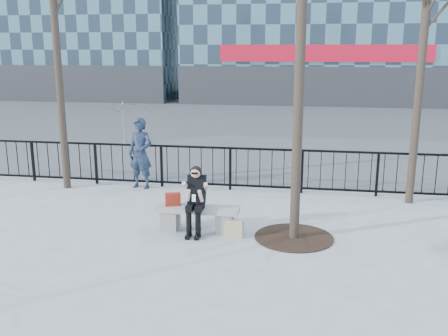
# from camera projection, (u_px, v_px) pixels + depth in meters

# --- Properties ---
(ground) EXTENTS (120.00, 120.00, 0.00)m
(ground) POSITION_uv_depth(u_px,v_px,m) (198.00, 230.00, 9.91)
(ground) COLOR gray
(ground) RESTS_ON ground
(street_surface) EXTENTS (60.00, 23.00, 0.01)m
(street_surface) POSITION_uv_depth(u_px,v_px,m) (263.00, 122.00, 24.29)
(street_surface) COLOR #474747
(street_surface) RESTS_ON ground
(railing) EXTENTS (14.00, 0.06, 1.10)m
(railing) POSITION_uv_depth(u_px,v_px,m) (223.00, 168.00, 12.65)
(railing) COLOR black
(railing) RESTS_ON ground
(tree_grate) EXTENTS (1.50, 1.50, 0.02)m
(tree_grate) POSITION_uv_depth(u_px,v_px,m) (294.00, 237.00, 9.51)
(tree_grate) COLOR black
(tree_grate) RESTS_ON ground
(bench_main) EXTENTS (1.65, 0.46, 0.49)m
(bench_main) POSITION_uv_depth(u_px,v_px,m) (197.00, 216.00, 9.83)
(bench_main) COLOR slate
(bench_main) RESTS_ON ground
(seated_woman) EXTENTS (0.50, 0.64, 1.34)m
(seated_woman) POSITION_uv_depth(u_px,v_px,m) (195.00, 200.00, 9.59)
(seated_woman) COLOR black
(seated_woman) RESTS_ON ground
(handbag) EXTENTS (0.33, 0.23, 0.25)m
(handbag) POSITION_uv_depth(u_px,v_px,m) (173.00, 199.00, 9.86)
(handbag) COLOR #9E2013
(handbag) RESTS_ON bench_main
(shopping_bag) EXTENTS (0.36, 0.17, 0.33)m
(shopping_bag) POSITION_uv_depth(u_px,v_px,m) (234.00, 229.00, 9.53)
(shopping_bag) COLOR beige
(shopping_bag) RESTS_ON ground
(standing_man) EXTENTS (0.74, 0.57, 1.82)m
(standing_man) POSITION_uv_depth(u_px,v_px,m) (141.00, 153.00, 12.71)
(standing_man) COLOR black
(standing_man) RESTS_ON ground
(vendor_umbrella) EXTENTS (2.48, 2.50, 1.71)m
(vendor_umbrella) POSITION_uv_depth(u_px,v_px,m) (124.00, 125.00, 17.62)
(vendor_umbrella) COLOR yellow
(vendor_umbrella) RESTS_ON ground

